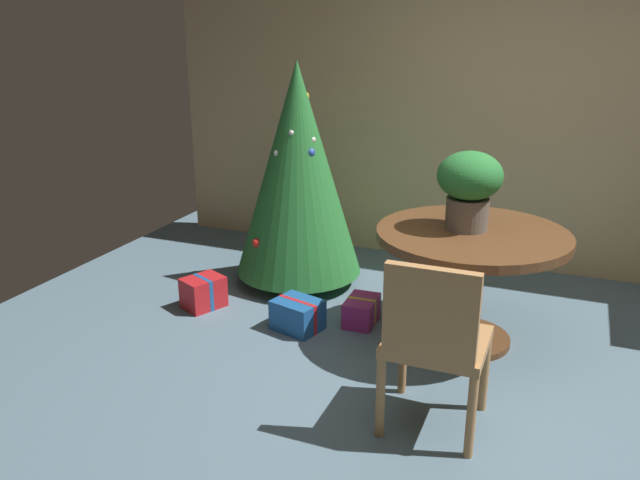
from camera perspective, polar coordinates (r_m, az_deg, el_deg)
name	(u,v)px	position (r m, az deg, el deg)	size (l,w,h in m)	color
ground_plane	(466,405)	(3.51, 13.01, -14.28)	(6.60, 6.60, 0.00)	slate
back_wall_panel	(529,106)	(5.18, 18.27, 11.39)	(6.00, 0.10, 2.60)	tan
round_dining_table	(471,258)	(3.91, 13.40, -1.58)	(1.14, 1.14, 0.73)	brown
flower_vase	(469,184)	(3.82, 13.28, 4.92)	(0.38, 0.38, 0.47)	#665B51
wooden_chair_near	(434,338)	(3.03, 10.22, -8.63)	(0.47, 0.45, 0.90)	#B27F4C
holiday_tree	(298,170)	(4.66, -2.01, 6.31)	(0.94, 0.94, 1.66)	brown
gift_box_blue	(298,315)	(4.14, -2.02, -6.74)	(0.35, 0.31, 0.20)	#1E569E
gift_box_red	(203,292)	(4.52, -10.44, -4.65)	(0.30, 0.33, 0.22)	red
gift_box_purple	(361,311)	(4.24, 3.75, -6.38)	(0.20, 0.30, 0.17)	#9E287A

